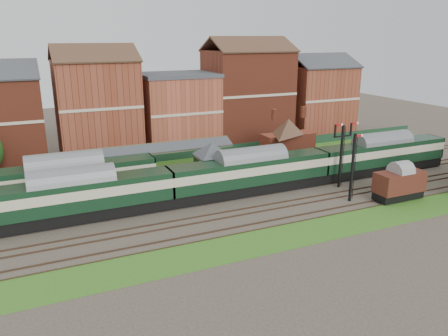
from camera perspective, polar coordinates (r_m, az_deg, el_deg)
name	(u,v)px	position (r m, az deg, el deg)	size (l,w,h in m)	color
ground	(246,194)	(53.06, 2.83, -3.42)	(160.00, 160.00, 0.00)	#473D33
grass_back	(198,161)	(66.97, -3.40, 0.94)	(90.00, 4.50, 0.06)	#2D6619
grass_front	(301,233)	(43.55, 10.09, -8.33)	(90.00, 5.00, 0.06)	#2D6619
fence	(193,153)	(68.59, -4.01, 1.94)	(90.00, 0.12, 1.50)	#193823
platform	(180,173)	(59.59, -5.74, -0.68)	(55.00, 3.40, 1.00)	#2D2D2D
signal_box	(212,165)	(53.65, -1.56, 0.42)	(5.40, 5.40, 6.00)	#6C7F5A
brick_hut	(268,172)	(57.65, 5.81, -0.56)	(3.20, 2.64, 2.94)	brown
station_building	(288,137)	(65.84, 8.35, 4.04)	(8.10, 8.10, 5.90)	brown
canopy	(135,149)	(56.96, -11.58, 2.50)	(26.00, 3.89, 4.08)	#4D5032
semaphore_bracket	(342,152)	(56.09, 15.11, 2.09)	(3.60, 0.25, 8.18)	black
semaphore_siding	(353,167)	(51.65, 16.45, 0.17)	(1.23, 0.25, 8.00)	black
town_backdrop	(177,107)	(73.72, -6.16, 7.90)	(69.00, 10.00, 16.00)	brown
dmu_train	(251,172)	(52.49, 3.57, -0.51)	(61.17, 3.21, 4.70)	black
platform_railcar	(66,178)	(53.18, -19.91, -1.30)	(20.37, 3.21, 4.69)	black
goods_van_a	(399,183)	(54.47, 21.92, -1.85)	(5.91, 2.56, 3.59)	black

